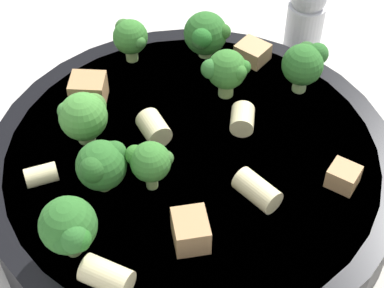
{
  "coord_description": "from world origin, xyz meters",
  "views": [
    {
      "loc": [
        -0.16,
        0.25,
        0.36
      ],
      "look_at": [
        0.0,
        0.0,
        0.05
      ],
      "focal_mm": 60.0,
      "sensor_mm": 36.0,
      "label": 1
    }
  ],
  "objects_px": {
    "pasta_bowl": "(192,169)",
    "rigatoni_1": "(242,119)",
    "rigatoni_3": "(257,190)",
    "chicken_chunk_2": "(343,177)",
    "broccoli_floret_4": "(226,70)",
    "pepper_shaker": "(305,19)",
    "chicken_chunk_1": "(253,52)",
    "broccoli_floret_6": "(103,164)",
    "rigatoni_2": "(107,276)",
    "broccoli_floret_1": "(304,63)",
    "rigatoni_4": "(153,129)",
    "broccoli_floret_3": "(130,37)",
    "rigatoni_0": "(41,175)",
    "broccoli_floret_2": "(206,34)",
    "broccoli_floret_7": "(150,162)",
    "broccoli_floret_0": "(84,116)",
    "broccoli_floret_5": "(69,229)",
    "chicken_chunk_0": "(88,90)",
    "chicken_chunk_3": "(191,231)"
  },
  "relations": [
    {
      "from": "rigatoni_4",
      "to": "chicken_chunk_1",
      "type": "bearing_deg",
      "value": -98.95
    },
    {
      "from": "broccoli_floret_3",
      "to": "broccoli_floret_7",
      "type": "height_order",
      "value": "broccoli_floret_7"
    },
    {
      "from": "broccoli_floret_2",
      "to": "rigatoni_1",
      "type": "xyz_separation_m",
      "value": [
        -0.06,
        0.05,
        -0.01
      ]
    },
    {
      "from": "rigatoni_3",
      "to": "chicken_chunk_2",
      "type": "relative_size",
      "value": 1.6
    },
    {
      "from": "chicken_chunk_0",
      "to": "pasta_bowl",
      "type": "bearing_deg",
      "value": 176.25
    },
    {
      "from": "broccoli_floret_4",
      "to": "broccoli_floret_5",
      "type": "bearing_deg",
      "value": 88.13
    },
    {
      "from": "chicken_chunk_2",
      "to": "pepper_shaker",
      "type": "xyz_separation_m",
      "value": [
        0.1,
        -0.15,
        -0.01
      ]
    },
    {
      "from": "broccoli_floret_3",
      "to": "rigatoni_0",
      "type": "bearing_deg",
      "value": 100.03
    },
    {
      "from": "broccoli_floret_2",
      "to": "chicken_chunk_0",
      "type": "distance_m",
      "value": 0.1
    },
    {
      "from": "broccoli_floret_4",
      "to": "broccoli_floret_5",
      "type": "distance_m",
      "value": 0.17
    },
    {
      "from": "broccoli_floret_5",
      "to": "chicken_chunk_3",
      "type": "height_order",
      "value": "broccoli_floret_5"
    },
    {
      "from": "rigatoni_0",
      "to": "chicken_chunk_2",
      "type": "bearing_deg",
      "value": -148.82
    },
    {
      "from": "broccoli_floret_4",
      "to": "pepper_shaker",
      "type": "bearing_deg",
      "value": -94.97
    },
    {
      "from": "chicken_chunk_1",
      "to": "chicken_chunk_2",
      "type": "relative_size",
      "value": 1.23
    },
    {
      "from": "broccoli_floret_1",
      "to": "chicken_chunk_3",
      "type": "relative_size",
      "value": 1.61
    },
    {
      "from": "broccoli_floret_3",
      "to": "rigatoni_0",
      "type": "xyz_separation_m",
      "value": [
        -0.02,
        0.13,
        -0.02
      ]
    },
    {
      "from": "broccoli_floret_3",
      "to": "pasta_bowl",
      "type": "bearing_deg",
      "value": 146.75
    },
    {
      "from": "broccoli_floret_7",
      "to": "rigatoni_4",
      "type": "distance_m",
      "value": 0.05
    },
    {
      "from": "broccoli_floret_1",
      "to": "broccoli_floret_5",
      "type": "relative_size",
      "value": 0.91
    },
    {
      "from": "broccoli_floret_4",
      "to": "rigatoni_3",
      "type": "height_order",
      "value": "broccoli_floret_4"
    },
    {
      "from": "rigatoni_3",
      "to": "chicken_chunk_1",
      "type": "bearing_deg",
      "value": -60.81
    },
    {
      "from": "pasta_bowl",
      "to": "broccoli_floret_0",
      "type": "xyz_separation_m",
      "value": [
        0.07,
        0.03,
        0.04
      ]
    },
    {
      "from": "rigatoni_3",
      "to": "chicken_chunk_3",
      "type": "relative_size",
      "value": 1.22
    },
    {
      "from": "broccoli_floret_1",
      "to": "chicken_chunk_1",
      "type": "bearing_deg",
      "value": -13.26
    },
    {
      "from": "broccoli_floret_6",
      "to": "rigatoni_2",
      "type": "height_order",
      "value": "broccoli_floret_6"
    },
    {
      "from": "broccoli_floret_0",
      "to": "broccoli_floret_6",
      "type": "xyz_separation_m",
      "value": [
        -0.04,
        0.03,
        -0.0
      ]
    },
    {
      "from": "chicken_chunk_1",
      "to": "chicken_chunk_2",
      "type": "height_order",
      "value": "same"
    },
    {
      "from": "pepper_shaker",
      "to": "chicken_chunk_1",
      "type": "bearing_deg",
      "value": 79.77
    },
    {
      "from": "rigatoni_1",
      "to": "rigatoni_3",
      "type": "xyz_separation_m",
      "value": [
        -0.04,
        0.05,
        -0.0
      ]
    },
    {
      "from": "broccoli_floret_5",
      "to": "broccoli_floret_7",
      "type": "height_order",
      "value": "broccoli_floret_5"
    },
    {
      "from": "broccoli_floret_1",
      "to": "rigatoni_4",
      "type": "relative_size",
      "value": 1.72
    },
    {
      "from": "broccoli_floret_0",
      "to": "chicken_chunk_2",
      "type": "distance_m",
      "value": 0.18
    },
    {
      "from": "rigatoni_1",
      "to": "pepper_shaker",
      "type": "relative_size",
      "value": 0.28
    },
    {
      "from": "rigatoni_1",
      "to": "rigatoni_4",
      "type": "xyz_separation_m",
      "value": [
        0.05,
        0.04,
        0.0
      ]
    },
    {
      "from": "broccoli_floret_4",
      "to": "broccoli_floret_5",
      "type": "height_order",
      "value": "broccoli_floret_5"
    },
    {
      "from": "pasta_bowl",
      "to": "rigatoni_1",
      "type": "distance_m",
      "value": 0.05
    },
    {
      "from": "broccoli_floret_1",
      "to": "broccoli_floret_7",
      "type": "distance_m",
      "value": 0.14
    },
    {
      "from": "broccoli_floret_4",
      "to": "pepper_shaker",
      "type": "xyz_separation_m",
      "value": [
        -0.01,
        -0.12,
        -0.02
      ]
    },
    {
      "from": "rigatoni_3",
      "to": "chicken_chunk_0",
      "type": "distance_m",
      "value": 0.15
    },
    {
      "from": "broccoli_floret_5",
      "to": "chicken_chunk_1",
      "type": "distance_m",
      "value": 0.22
    },
    {
      "from": "broccoli_floret_2",
      "to": "chicken_chunk_3",
      "type": "distance_m",
      "value": 0.18
    },
    {
      "from": "pasta_bowl",
      "to": "rigatoni_1",
      "type": "height_order",
      "value": "rigatoni_1"
    },
    {
      "from": "broccoli_floret_5",
      "to": "broccoli_floret_0",
      "type": "bearing_deg",
      "value": -56.19
    },
    {
      "from": "rigatoni_2",
      "to": "rigatoni_4",
      "type": "relative_size",
      "value": 1.26
    },
    {
      "from": "rigatoni_2",
      "to": "chicken_chunk_2",
      "type": "relative_size",
      "value": 1.55
    },
    {
      "from": "broccoli_floret_2",
      "to": "chicken_chunk_1",
      "type": "distance_m",
      "value": 0.04
    },
    {
      "from": "broccoli_floret_2",
      "to": "rigatoni_2",
      "type": "distance_m",
      "value": 0.22
    },
    {
      "from": "broccoli_floret_5",
      "to": "pasta_bowl",
      "type": "bearing_deg",
      "value": -98.72
    },
    {
      "from": "rigatoni_1",
      "to": "broccoli_floret_2",
      "type": "bearing_deg",
      "value": -40.83
    },
    {
      "from": "rigatoni_2",
      "to": "chicken_chunk_1",
      "type": "distance_m",
      "value": 0.23
    }
  ]
}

